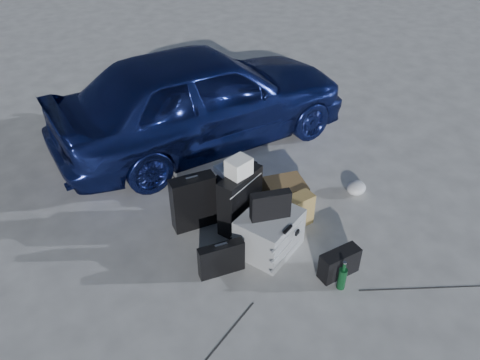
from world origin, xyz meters
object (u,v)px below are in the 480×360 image
at_px(car, 202,97).
at_px(pelican_case, 269,233).
at_px(suitcase_right, 240,200).
at_px(green_bottle, 343,275).
at_px(cardboard_box, 285,194).
at_px(briefcase, 221,259).
at_px(suitcase_left, 194,202).
at_px(duffel_bag, 235,181).

relative_size(car, pelican_case, 6.65).
height_order(pelican_case, suitcase_right, suitcase_right).
height_order(car, green_bottle, car).
height_order(cardboard_box, green_bottle, same).
bearing_deg(pelican_case, cardboard_box, 18.50).
distance_m(briefcase, suitcase_right, 0.78).
height_order(pelican_case, green_bottle, pelican_case).
bearing_deg(cardboard_box, suitcase_left, 160.91).
xyz_separation_m(pelican_case, cardboard_box, (0.63, 0.45, -0.06)).
height_order(briefcase, cardboard_box, briefcase).
bearing_deg(suitcase_right, pelican_case, -107.11).
bearing_deg(briefcase, car, 75.71).
height_order(suitcase_left, green_bottle, suitcase_left).
xyz_separation_m(suitcase_right, green_bottle, (0.20, -1.34, -0.18)).
relative_size(suitcase_left, suitcase_right, 0.94).
distance_m(suitcase_left, green_bottle, 1.77).
bearing_deg(suitcase_left, car, 65.62).
xyz_separation_m(briefcase, suitcase_left, (0.19, 0.78, 0.14)).
distance_m(pelican_case, green_bottle, 0.87).
height_order(car, duffel_bag, car).
relative_size(cardboard_box, green_bottle, 1.33).
xyz_separation_m(pelican_case, suitcase_right, (0.00, 0.50, 0.12)).
xyz_separation_m(car, suitcase_right, (-0.71, -1.76, -0.36)).
distance_m(suitcase_left, duffel_bag, 0.79).
xyz_separation_m(suitcase_left, green_bottle, (0.61, -1.65, -0.15)).
xyz_separation_m(briefcase, green_bottle, (0.80, -0.87, -0.02)).
bearing_deg(suitcase_left, suitcase_right, -23.61).
xyz_separation_m(car, green_bottle, (-0.51, -3.10, -0.54)).
bearing_deg(suitcase_left, pelican_case, -50.26).
height_order(briefcase, suitcase_left, suitcase_left).
height_order(pelican_case, duffel_bag, pelican_case).
xyz_separation_m(suitcase_right, cardboard_box, (0.63, -0.06, -0.18)).
height_order(car, briefcase, car).
relative_size(car, duffel_bag, 6.66).
bearing_deg(briefcase, duffel_bag, 63.02).
relative_size(car, suitcase_left, 6.45).
relative_size(pelican_case, duffel_bag, 1.00).
relative_size(suitcase_left, green_bottle, 1.94).
xyz_separation_m(suitcase_right, duffel_bag, (0.33, 0.52, -0.19)).
bearing_deg(briefcase, suitcase_left, 92.34).
bearing_deg(pelican_case, green_bottle, -93.07).
xyz_separation_m(briefcase, duffel_bag, (0.93, 0.99, -0.03)).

